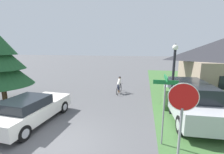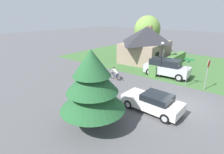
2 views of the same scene
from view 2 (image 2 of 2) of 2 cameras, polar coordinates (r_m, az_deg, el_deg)
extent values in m
plane|color=#515154|center=(14.92, 21.69, -8.46)|extent=(140.00, 140.00, 0.00)
cube|color=#3D6633|center=(26.78, 21.46, 3.86)|extent=(16.00, 36.00, 0.01)
cube|color=gray|center=(27.28, 10.93, 8.18)|extent=(8.22, 5.75, 2.81)
pyramid|color=#2D2D33|center=(26.91, 11.29, 13.52)|extent=(8.88, 6.21, 2.31)
cube|color=silver|center=(26.40, 16.20, 6.47)|extent=(0.90, 0.11, 2.00)
cube|color=black|center=(24.24, 14.51, 6.82)|extent=(1.10, 0.12, 0.90)
cube|color=brown|center=(29.23, 12.41, 15.16)|extent=(0.53, 0.53, 0.80)
cube|color=#4C7A3D|center=(25.00, 18.38, 4.69)|extent=(10.72, 0.90, 1.28)
cube|color=silver|center=(13.19, 12.85, -8.23)|extent=(2.06, 4.38, 0.66)
cube|color=black|center=(12.78, 14.57, -6.50)|extent=(1.73, 2.05, 0.45)
cylinder|color=black|center=(13.35, 5.45, -8.80)|extent=(0.28, 0.68, 0.67)
cylinder|color=#ADADB2|center=(13.35, 5.45, -8.80)|extent=(0.28, 0.40, 0.39)
cylinder|color=black|center=(14.60, 9.32, -6.37)|extent=(0.28, 0.68, 0.67)
cylinder|color=#ADADB2|center=(14.60, 9.32, -6.37)|extent=(0.28, 0.40, 0.39)
cylinder|color=black|center=(12.14, 16.97, -12.81)|extent=(0.28, 0.68, 0.67)
cylinder|color=#ADADB2|center=(12.14, 16.97, -12.81)|extent=(0.28, 0.40, 0.39)
cylinder|color=black|center=(13.50, 20.00, -9.68)|extent=(0.28, 0.68, 0.67)
cylinder|color=#ADADB2|center=(13.50, 20.00, -9.68)|extent=(0.28, 0.40, 0.39)
torus|color=black|center=(18.64, 2.20, -0.29)|extent=(0.11, 0.68, 0.68)
torus|color=black|center=(19.27, 0.06, 0.40)|extent=(0.11, 0.68, 0.68)
cylinder|color=black|center=(18.75, 1.65, 0.28)|extent=(0.05, 0.17, 0.51)
cylinder|color=black|center=(18.97, 0.86, 0.63)|extent=(0.10, 0.61, 0.59)
cylinder|color=black|center=(18.85, 1.01, 1.29)|extent=(0.11, 0.72, 0.10)
cylinder|color=black|center=(18.76, 1.84, -0.33)|extent=(0.07, 0.32, 0.15)
cylinder|color=black|center=(18.63, 2.01, 0.34)|extent=(0.05, 0.20, 0.40)
cylinder|color=black|center=(19.17, 0.15, 1.01)|extent=(0.05, 0.12, 0.46)
cylinder|color=black|center=(19.07, 0.23, 1.62)|extent=(0.44, 0.07, 0.02)
ellipsoid|color=black|center=(18.62, 1.82, 1.02)|extent=(0.10, 0.21, 0.05)
cylinder|color=#262D4C|center=(18.67, 1.85, 0.58)|extent=(0.13, 0.25, 0.42)
cylinder|color=#262D4C|center=(18.78, 1.46, 0.45)|extent=(0.13, 0.25, 0.56)
cylinder|color=tan|center=(18.82, 1.69, -0.35)|extent=(0.08, 0.08, 0.30)
cylinder|color=tan|center=(18.98, 1.39, -0.47)|extent=(0.17, 0.08, 0.21)
cylinder|color=silver|center=(18.72, 1.22, 1.87)|extent=(0.29, 0.68, 0.56)
cylinder|color=silver|center=(18.88, 0.76, 2.00)|extent=(0.09, 0.25, 0.35)
cylinder|color=silver|center=(19.04, 0.09, 2.16)|extent=(0.09, 0.25, 0.35)
sphere|color=tan|center=(18.80, 0.62, 3.01)|extent=(0.19, 0.19, 0.19)
ellipsoid|color=black|center=(18.78, 0.63, 3.16)|extent=(0.22, 0.18, 0.12)
cube|color=#B7B7BC|center=(20.85, 17.43, 2.38)|extent=(2.22, 5.00, 0.91)
cube|color=black|center=(20.71, 17.03, 4.65)|extent=(1.91, 3.34, 0.72)
cylinder|color=black|center=(20.73, 12.18, 1.63)|extent=(0.34, 0.84, 0.83)
cylinder|color=#ADADB2|center=(20.73, 12.18, 1.63)|extent=(0.34, 0.50, 0.48)
cylinder|color=black|center=(22.29, 14.03, 2.75)|extent=(0.34, 0.84, 0.83)
cylinder|color=#ADADB2|center=(22.29, 14.03, 2.75)|extent=(0.34, 0.50, 0.48)
cylinder|color=black|center=(19.73, 21.03, -0.20)|extent=(0.34, 0.84, 0.83)
cylinder|color=#ADADB2|center=(19.73, 21.03, -0.20)|extent=(0.34, 0.50, 0.48)
cylinder|color=black|center=(21.36, 22.31, 1.10)|extent=(0.34, 0.84, 0.83)
cylinder|color=#ADADB2|center=(21.36, 22.31, 1.10)|extent=(0.34, 0.50, 0.48)
cylinder|color=gray|center=(18.33, 28.33, -0.45)|extent=(0.07, 0.07, 2.23)
cylinder|color=red|center=(17.95, 29.06, 3.82)|extent=(0.72, 0.08, 0.72)
cylinder|color=silver|center=(17.95, 29.06, 3.82)|extent=(0.77, 0.07, 0.77)
cylinder|color=black|center=(19.89, 15.70, 4.88)|extent=(0.14, 0.14, 3.70)
sphere|color=white|center=(19.50, 16.24, 10.53)|extent=(0.31, 0.31, 0.31)
cone|color=black|center=(19.48, 16.28, 10.97)|extent=(0.18, 0.18, 0.12)
cylinder|color=gray|center=(18.38, 23.30, 0.83)|extent=(0.06, 0.06, 2.49)
cube|color=#197238|center=(18.04, 23.85, 4.76)|extent=(0.90, 0.03, 0.16)
cube|color=#197238|center=(18.01, 23.92, 5.25)|extent=(0.03, 0.90, 0.16)
cylinder|color=#4C3823|center=(11.32, -6.05, -12.75)|extent=(0.32, 0.32, 1.27)
cone|color=#23562D|center=(10.53, -6.37, -5.14)|extent=(4.00, 4.00, 2.03)
cone|color=#23562D|center=(10.15, -6.58, -0.04)|extent=(3.12, 3.12, 1.78)
cone|color=#23562D|center=(9.90, -6.77, 4.65)|extent=(2.24, 2.24, 1.54)
cylinder|color=#4C3823|center=(33.19, 11.08, 9.70)|extent=(0.36, 0.36, 2.26)
ellipsoid|color=olive|center=(32.82, 11.44, 14.98)|extent=(4.56, 4.56, 4.79)
camera|label=1|loc=(16.55, 42.88, 4.36)|focal=24.00mm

